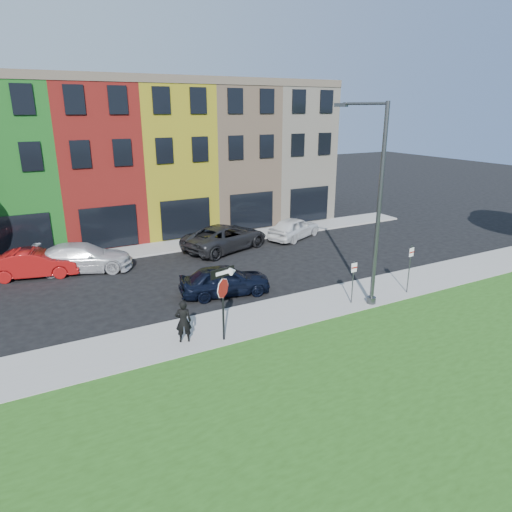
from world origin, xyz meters
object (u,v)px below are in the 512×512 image
man (183,321)px  stop_sign (223,289)px  street_lamp (375,207)px  sedan_near (225,280)px

man → stop_sign: bearing=173.3°
stop_sign → street_lamp: (7.22, 0.15, 2.32)m
street_lamp → sedan_near: bearing=119.7°
sedan_near → street_lamp: 7.66m
stop_sign → sedan_near: bearing=51.8°
stop_sign → man: (-1.38, 0.60, -1.23)m
man → sedan_near: size_ratio=0.37×
man → sedan_near: bearing=-115.8°
man → street_lamp: street_lamp is taller
man → street_lamp: bearing=-166.3°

